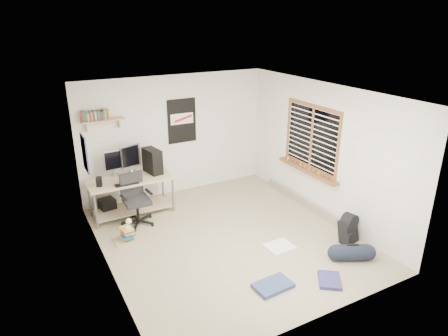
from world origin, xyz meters
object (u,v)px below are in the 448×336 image
office_chair (137,199)px  book_stack (127,232)px  duffel_bag (352,252)px  backpack (348,231)px  desk (132,196)px

office_chair → book_stack: size_ratio=2.30×
office_chair → duffel_bag: (2.58, -2.73, -0.35)m
backpack → duffel_bag: 0.56m
office_chair → duffel_bag: size_ratio=1.86×
backpack → book_stack: 3.74m
desk → office_chair: 0.47m
desk → office_chair: bearing=-111.9°
office_chair → backpack: (2.92, -2.29, -0.29)m
book_stack → desk: bearing=68.1°
backpack → book_stack: size_ratio=1.00×
backpack → duffel_bag: (-0.34, -0.43, -0.06)m
office_chair → backpack: bearing=-43.4°
office_chair → backpack: 3.73m
desk → book_stack: size_ratio=3.84×
duffel_bag → book_stack: size_ratio=1.23×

